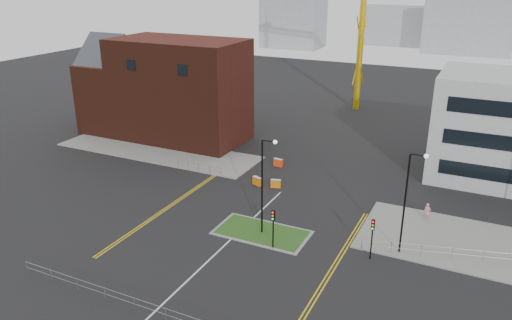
{
  "coord_description": "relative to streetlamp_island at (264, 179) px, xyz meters",
  "views": [
    {
      "loc": [
        19.11,
        -28.57,
        22.53
      ],
      "look_at": [
        -0.98,
        12.92,
        5.0
      ],
      "focal_mm": 35.0,
      "sensor_mm": 36.0,
      "label": 1
    }
  ],
  "objects": [
    {
      "name": "ground",
      "position": [
        -2.22,
        -8.0,
        -5.41
      ],
      "size": [
        200.0,
        200.0,
        0.0
      ],
      "primitive_type": "plane",
      "color": "black",
      "rests_on": "ground"
    },
    {
      "name": "pavement_left",
      "position": [
        -22.22,
        14.0,
        -5.35
      ],
      "size": [
        28.0,
        8.0,
        0.12
      ],
      "primitive_type": "cube",
      "color": "slate",
      "rests_on": "ground"
    },
    {
      "name": "pavement_right",
      "position": [
        19.78,
        6.0,
        -5.35
      ],
      "size": [
        24.0,
        10.0,
        0.12
      ],
      "primitive_type": "cube",
      "color": "slate",
      "rests_on": "ground"
    },
    {
      "name": "island_kerb",
      "position": [
        -0.22,
        0.0,
        -5.37
      ],
      "size": [
        8.6,
        4.6,
        0.08
      ],
      "primitive_type": "cube",
      "color": "slate",
      "rests_on": "ground"
    },
    {
      "name": "grass_island",
      "position": [
        -0.22,
        0.0,
        -5.35
      ],
      "size": [
        8.0,
        4.0,
        0.12
      ],
      "primitive_type": "cube",
      "color": "#254818",
      "rests_on": "ground"
    },
    {
      "name": "brick_building",
      "position": [
        -25.19,
        20.0,
        1.44
      ],
      "size": [
        24.2,
        10.07,
        14.24
      ],
      "color": "#401A10",
      "rests_on": "ground"
    },
    {
      "name": "streetlamp_island",
      "position": [
        0.0,
        0.0,
        0.0
      ],
      "size": [
        1.46,
        0.36,
        9.18
      ],
      "color": "black",
      "rests_on": "ground"
    },
    {
      "name": "streetlamp_right_near",
      "position": [
        12.0,
        2.0,
        0.0
      ],
      "size": [
        1.46,
        0.36,
        9.18
      ],
      "color": "black",
      "rests_on": "ground"
    },
    {
      "name": "traffic_light_island",
      "position": [
        1.78,
        -2.02,
        -2.85
      ],
      "size": [
        0.28,
        0.33,
        3.65
      ],
      "color": "black",
      "rests_on": "ground"
    },
    {
      "name": "traffic_light_right",
      "position": [
        9.78,
        -0.02,
        -2.85
      ],
      "size": [
        0.28,
        0.33,
        3.65
      ],
      "color": "black",
      "rests_on": "ground"
    },
    {
      "name": "railing_front",
      "position": [
        -2.22,
        -14.0,
        -4.63
      ],
      "size": [
        24.05,
        0.05,
        1.1
      ],
      "color": "gray",
      "rests_on": "ground"
    },
    {
      "name": "railing_left",
      "position": [
        -13.22,
        10.0,
        -4.67
      ],
      "size": [
        6.05,
        0.05,
        1.1
      ],
      "color": "gray",
      "rests_on": "ground"
    },
    {
      "name": "railing_right",
      "position": [
        18.28,
        3.5,
        -4.63
      ],
      "size": [
        19.05,
        5.05,
        1.1
      ],
      "color": "gray",
      "rests_on": "ground"
    },
    {
      "name": "centre_line",
      "position": [
        -2.22,
        -6.0,
        -5.41
      ],
      "size": [
        0.15,
        30.0,
        0.01
      ],
      "primitive_type": "cube",
      "color": "silver",
      "rests_on": "ground"
    },
    {
      "name": "yellow_left_a",
      "position": [
        -11.22,
        2.0,
        -5.41
      ],
      "size": [
        0.12,
        24.0,
        0.01
      ],
      "primitive_type": "cube",
      "color": "gold",
      "rests_on": "ground"
    },
    {
      "name": "yellow_left_b",
      "position": [
        -10.92,
        2.0,
        -5.41
      ],
      "size": [
        0.12,
        24.0,
        0.01
      ],
      "primitive_type": "cube",
      "color": "gold",
      "rests_on": "ground"
    },
    {
      "name": "yellow_right_a",
      "position": [
        7.28,
        -2.0,
        -5.41
      ],
      "size": [
        0.12,
        20.0,
        0.01
      ],
      "primitive_type": "cube",
      "color": "gold",
      "rests_on": "ground"
    },
    {
      "name": "yellow_right_b",
      "position": [
        7.58,
        -2.0,
        -5.41
      ],
      "size": [
        0.12,
        20.0,
        0.01
      ],
      "primitive_type": "cube",
      "color": "gold",
      "rests_on": "ground"
    },
    {
      "name": "skyline_a",
      "position": [
        -42.22,
        112.0,
        5.59
      ],
      "size": [
        18.0,
        12.0,
        22.0
      ],
      "primitive_type": "cube",
      "color": "gray",
      "rests_on": "ground"
    },
    {
      "name": "skyline_b",
      "position": [
        7.78,
        122.0,
        2.59
      ],
      "size": [
        24.0,
        12.0,
        16.0
      ],
      "primitive_type": "cube",
      "color": "gray",
      "rests_on": "ground"
    },
    {
      "name": "skyline_d",
      "position": [
        -10.22,
        132.0,
        0.59
      ],
      "size": [
        30.0,
        12.0,
        12.0
      ],
      "primitive_type": "cube",
      "color": "gray",
      "rests_on": "ground"
    },
    {
      "name": "pedestrian",
      "position": [
        12.98,
        9.17,
        -4.53
      ],
      "size": [
        0.66,
        0.45,
        1.77
      ],
      "primitive_type": "imported",
      "rotation": [
        0.0,
        0.0,
        0.04
      ],
      "color": "pink",
      "rests_on": "ground"
    },
    {
      "name": "barrier_left",
      "position": [
        -5.52,
        16.0,
        -4.89
      ],
      "size": [
        1.19,
        0.52,
        0.97
      ],
      "color": "#F2380D",
      "rests_on": "ground"
    },
    {
      "name": "barrier_mid",
      "position": [
        -5.37,
        9.7,
        -4.9
      ],
      "size": [
        1.19,
        0.76,
        0.95
      ],
      "color": "#D7640B",
      "rests_on": "ground"
    },
    {
      "name": "barrier_right",
      "position": [
        -3.22,
        9.97,
        -4.91
      ],
      "size": [
        1.17,
        0.69,
        0.94
      ],
      "color": "orange",
      "rests_on": "ground"
    }
  ]
}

